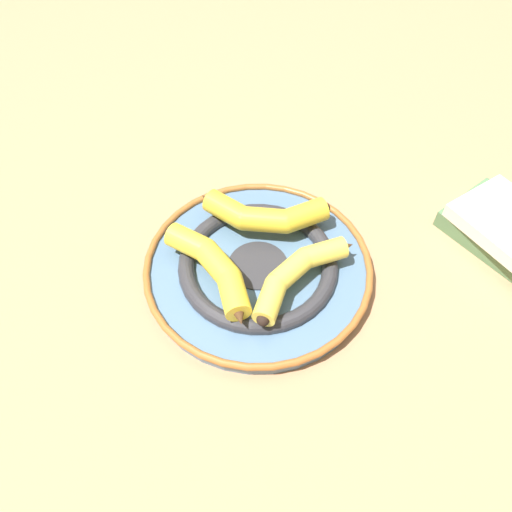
% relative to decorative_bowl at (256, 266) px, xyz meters
% --- Properties ---
extents(ground_plane, '(2.80, 2.80, 0.00)m').
position_rel_decorative_bowl_xyz_m(ground_plane, '(0.04, 0.00, -0.02)').
color(ground_plane, '#A87A56').
extents(decorative_bowl, '(0.32, 0.32, 0.03)m').
position_rel_decorative_bowl_xyz_m(decorative_bowl, '(0.00, 0.00, 0.00)').
color(decorative_bowl, slate).
rests_on(decorative_bowl, ground_plane).
extents(banana_a, '(0.10, 0.19, 0.03)m').
position_rel_decorative_bowl_xyz_m(banana_a, '(-0.06, -0.02, 0.04)').
color(banana_a, gold).
rests_on(banana_a, decorative_bowl).
extents(banana_b, '(0.18, 0.09, 0.03)m').
position_rel_decorative_bowl_xyz_m(banana_b, '(0.01, 0.06, 0.03)').
color(banana_b, yellow).
rests_on(banana_b, decorative_bowl).
extents(banana_c, '(0.11, 0.17, 0.03)m').
position_rel_decorative_bowl_xyz_m(banana_c, '(0.05, -0.04, 0.03)').
color(banana_c, yellow).
rests_on(banana_c, decorative_bowl).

